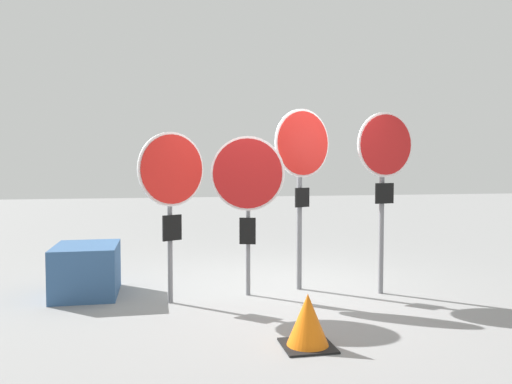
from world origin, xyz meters
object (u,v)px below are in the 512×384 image
storage_crate (86,270)px  stop_sign_2 (302,159)px  traffic_cone_0 (308,321)px  stop_sign_0 (172,180)px  stop_sign_1 (248,182)px  stop_sign_3 (385,161)px

storage_crate → stop_sign_2: bearing=-5.6°
traffic_cone_0 → storage_crate: (-2.23, 2.30, 0.08)m
stop_sign_0 → stop_sign_1: bearing=-17.9°
stop_sign_3 → storage_crate: (-3.73, 0.69, -1.39)m
stop_sign_2 → traffic_cone_0: bearing=-127.7°
traffic_cone_0 → storage_crate: 3.21m
stop_sign_2 → stop_sign_3: size_ratio=1.03×
stop_sign_1 → stop_sign_3: 1.76m
stop_sign_1 → storage_crate: size_ratio=2.07×
stop_sign_3 → storage_crate: bearing=158.4°
stop_sign_0 → stop_sign_3: size_ratio=0.88×
traffic_cone_0 → stop_sign_3: bearing=47.0°
stop_sign_3 → traffic_cone_0: size_ratio=4.75×
stop_sign_1 → traffic_cone_0: (0.22, -1.85, -1.21)m
stop_sign_1 → traffic_cone_0: 2.22m
stop_sign_1 → stop_sign_3: stop_sign_3 is taller
stop_sign_3 → stop_sign_2: bearing=145.5°
stop_sign_1 → storage_crate: stop_sign_1 is taller
stop_sign_2 → traffic_cone_0: size_ratio=4.88×
stop_sign_0 → traffic_cone_0: (1.17, -1.68, -1.24)m
stop_sign_0 → stop_sign_2: (1.70, 0.35, 0.26)m
traffic_cone_0 → storage_crate: storage_crate is taller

